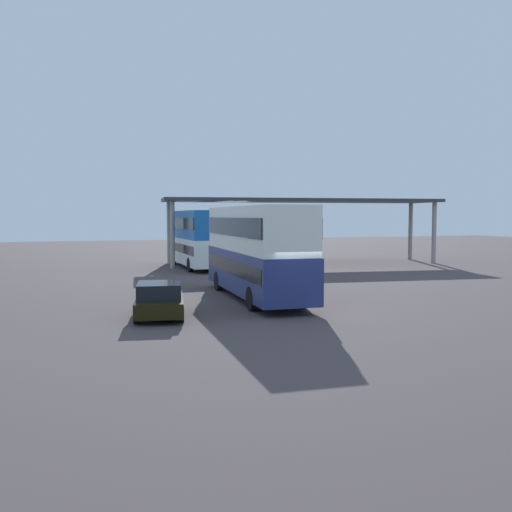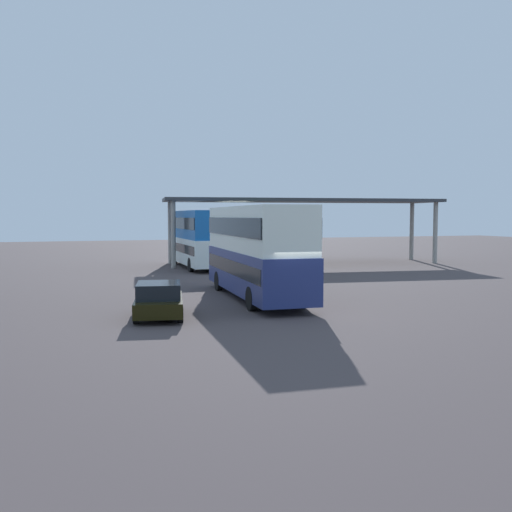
% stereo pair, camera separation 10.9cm
% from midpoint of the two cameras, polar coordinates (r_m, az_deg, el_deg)
% --- Properties ---
extents(ground_plane, '(140.00, 140.00, 0.00)m').
position_cam_midpoint_polar(ground_plane, '(22.55, 4.18, -5.79)').
color(ground_plane, '#483E3F').
extents(double_decker_main, '(3.08, 10.59, 4.30)m').
position_cam_midpoint_polar(double_decker_main, '(26.10, 0.11, 0.78)').
color(double_decker_main, navy).
rests_on(double_decker_main, ground_plane).
extents(parked_hatchback, '(2.42, 3.94, 1.35)m').
position_cam_midpoint_polar(parked_hatchback, '(21.64, -9.71, -4.45)').
color(parked_hatchback, black).
rests_on(parked_hatchback, ground_plane).
extents(double_decker_near_canopy, '(2.71, 10.38, 4.25)m').
position_cam_midpoint_polar(double_decker_near_canopy, '(42.13, -5.97, 1.99)').
color(double_decker_near_canopy, white).
rests_on(double_decker_near_canopy, ground_plane).
extents(double_decker_mid_row, '(2.77, 11.32, 4.12)m').
position_cam_midpoint_polar(double_decker_mid_row, '(43.45, -0.82, 1.98)').
color(double_decker_mid_row, silver).
rests_on(double_decker_mid_row, ground_plane).
extents(depot_canopy, '(22.90, 8.06, 5.24)m').
position_cam_midpoint_polar(depot_canopy, '(45.63, 4.93, 5.39)').
color(depot_canopy, '#33353A').
rests_on(depot_canopy, ground_plane).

